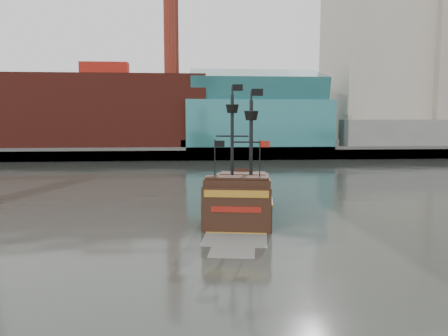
{
  "coord_description": "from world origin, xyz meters",
  "views": [
    {
      "loc": [
        -4.59,
        -23.48,
        8.21
      ],
      "look_at": [
        -1.53,
        13.51,
        4.0
      ],
      "focal_mm": 35.0,
      "sensor_mm": 36.0,
      "label": 1
    }
  ],
  "objects": [
    {
      "name": "ground",
      "position": [
        0.0,
        0.0,
        0.0
      ],
      "size": [
        400.0,
        400.0,
        0.0
      ],
      "primitive_type": "plane",
      "color": "#2B2E29",
      "rests_on": "ground"
    },
    {
      "name": "seawall",
      "position": [
        0.0,
        62.5,
        1.3
      ],
      "size": [
        220.0,
        1.0,
        2.6
      ],
      "primitive_type": "cube",
      "color": "#4C4C49",
      "rests_on": "ground"
    },
    {
      "name": "promenade_far",
      "position": [
        0.0,
        92.0,
        1.0
      ],
      "size": [
        220.0,
        60.0,
        2.0
      ],
      "primitive_type": "cube",
      "color": "slate",
      "rests_on": "ground"
    },
    {
      "name": "pirate_ship",
      "position": [
        -0.18,
        13.03,
        1.09
      ],
      "size": [
        7.36,
        16.62,
        12.01
      ],
      "rotation": [
        0.0,
        0.0,
        -0.17
      ],
      "color": "black",
      "rests_on": "ground"
    },
    {
      "name": "skyline",
      "position": [
        5.21,
        84.56,
        24.55
      ],
      "size": [
        149.0,
        45.0,
        62.0
      ],
      "color": "#7F664C",
      "rests_on": "promenade_far"
    }
  ]
}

